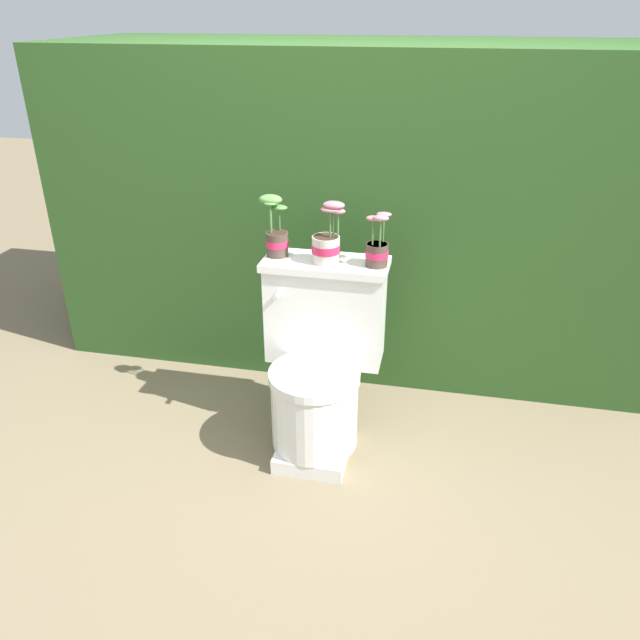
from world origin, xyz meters
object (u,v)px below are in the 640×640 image
at_px(potted_plant_left, 276,233).
at_px(potted_plant_midleft, 327,243).
at_px(toilet, 320,364).
at_px(potted_plant_middle, 377,249).

height_order(potted_plant_left, potted_plant_midleft, potted_plant_midleft).
bearing_deg(toilet, potted_plant_middle, 27.40).
bearing_deg(toilet, potted_plant_left, 146.36).
bearing_deg(potted_plant_midleft, potted_plant_left, 170.29).
relative_size(toilet, potted_plant_midleft, 3.16).
bearing_deg(potted_plant_midleft, toilet, -94.44).
distance_m(potted_plant_left, potted_plant_middle, 0.42).
distance_m(toilet, potted_plant_left, 0.56).
height_order(toilet, potted_plant_midleft, potted_plant_midleft).
relative_size(toilet, potted_plant_middle, 3.66).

